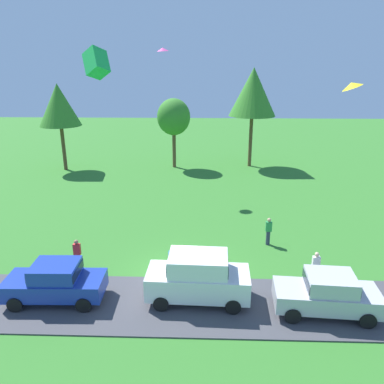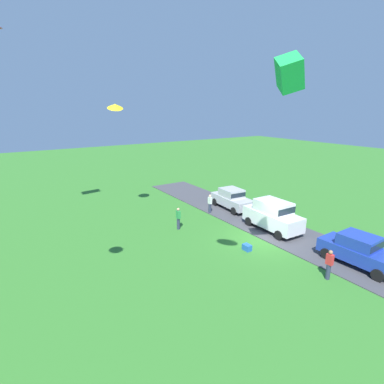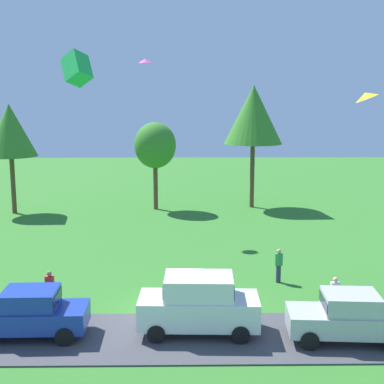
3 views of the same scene
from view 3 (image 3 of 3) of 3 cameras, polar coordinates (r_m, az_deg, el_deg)
ground_plane at (r=23.26m, az=-2.10°, el=-12.80°), size 120.00×120.00×0.00m
pavement_strip at (r=21.10m, az=-2.25°, el=-15.21°), size 36.00×4.40×0.06m
car_sedan_mid_row at (r=21.63m, az=-16.95°, el=-12.09°), size 4.44×2.04×1.84m
car_suv_near_entrance at (r=20.92m, az=0.72°, el=-11.65°), size 4.67×2.18×2.28m
car_sedan_by_flagpole at (r=21.21m, az=16.33°, el=-12.50°), size 4.52×2.21×1.84m
person_beside_suv at (r=24.18m, az=-14.91°, el=-10.01°), size 0.36×0.24×1.71m
person_watching_sky at (r=23.42m, az=14.98°, el=-10.68°), size 0.36×0.24×1.71m
person_on_lawn at (r=26.92m, az=9.22°, el=-7.72°), size 0.36×0.24×1.71m
tree_right_of_center at (r=43.86m, az=-18.85°, el=6.21°), size 4.07×4.07×8.58m
tree_center_back at (r=43.28m, az=-3.96°, el=4.95°), size 3.36×3.36×7.10m
tree_left_of_center at (r=44.17m, az=6.56°, el=8.17°), size 4.76×4.76×10.05m
cooler_box at (r=24.94m, az=-2.86°, el=-10.71°), size 0.56×0.40×0.40m
kite_delta_high_left at (r=29.48m, az=18.09°, el=9.75°), size 1.48×1.45×0.74m
kite_box_near_flag at (r=25.98m, az=-12.18°, el=12.76°), size 1.59×1.74×1.79m
kite_delta_trailing_tail at (r=36.03m, az=-5.03°, el=13.77°), size 1.34×1.34×0.33m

